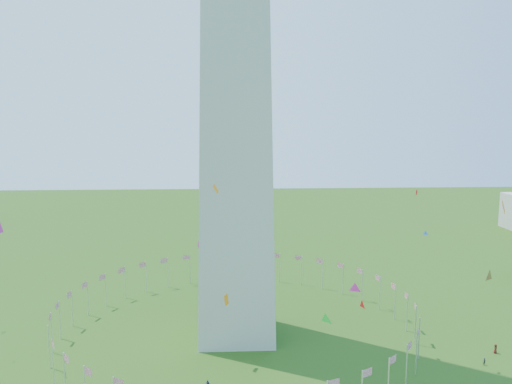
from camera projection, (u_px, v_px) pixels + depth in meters
flag_ring at (237, 316)px, 114.77m from camera, size 80.24×80.24×9.00m
kites_aloft at (285, 280)px, 88.04m from camera, size 114.76×67.50×31.09m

